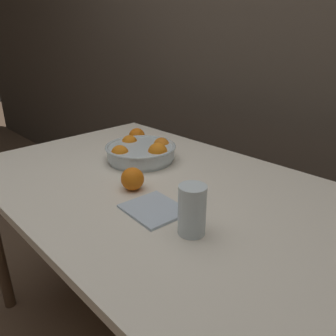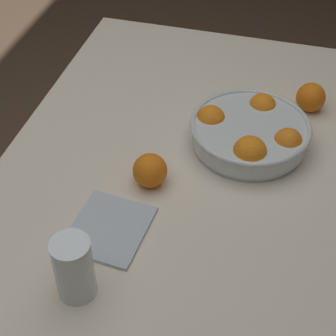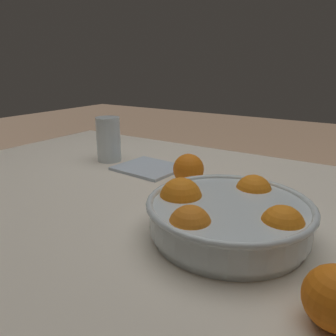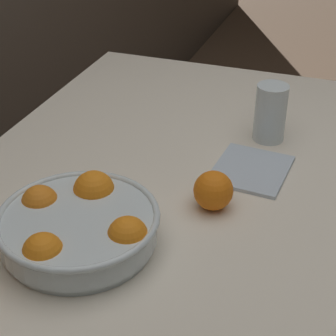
# 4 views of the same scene
# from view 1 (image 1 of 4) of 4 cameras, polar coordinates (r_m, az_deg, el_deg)

# --- Properties ---
(back_wall) EXTENTS (8.00, 0.05, 2.60)m
(back_wall) POSITION_cam_1_polar(r_m,az_deg,el_deg) (1.67, 20.09, 23.60)
(back_wall) COLOR #4C4238
(back_wall) RESTS_ON ground_plane
(dining_table) EXTENTS (1.40, 0.91, 0.75)m
(dining_table) POSITION_cam_1_polar(r_m,az_deg,el_deg) (1.18, -2.00, -5.76)
(dining_table) COLOR beige
(dining_table) RESTS_ON ground_plane
(fruit_bowl) EXTENTS (0.28, 0.28, 0.09)m
(fruit_bowl) POSITION_cam_1_polar(r_m,az_deg,el_deg) (1.33, -4.66, 2.88)
(fruit_bowl) COLOR silver
(fruit_bowl) RESTS_ON dining_table
(juice_glass) EXTENTS (0.07, 0.07, 0.13)m
(juice_glass) POSITION_cam_1_polar(r_m,az_deg,el_deg) (0.84, 4.21, -7.73)
(juice_glass) COLOR #F4A314
(juice_glass) RESTS_ON dining_table
(orange_loose_near_bowl) EXTENTS (0.08, 0.08, 0.08)m
(orange_loose_near_bowl) POSITION_cam_1_polar(r_m,az_deg,el_deg) (1.09, -6.21, -1.89)
(orange_loose_near_bowl) COLOR orange
(orange_loose_near_bowl) RESTS_ON dining_table
(orange_loose_front) EXTENTS (0.07, 0.07, 0.07)m
(orange_loose_front) POSITION_cam_1_polar(r_m,az_deg,el_deg) (1.54, -5.43, 5.55)
(orange_loose_front) COLOR orange
(orange_loose_front) RESTS_ON dining_table
(napkin) EXTENTS (0.18, 0.16, 0.01)m
(napkin) POSITION_cam_1_polar(r_m,az_deg,el_deg) (0.97, -2.46, -7.16)
(napkin) COLOR silver
(napkin) RESTS_ON dining_table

